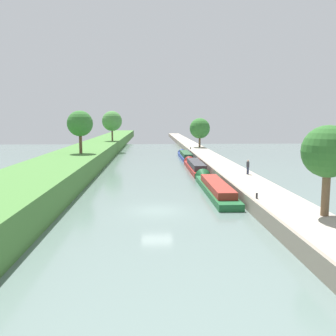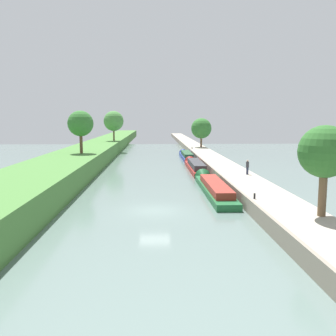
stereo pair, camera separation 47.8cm
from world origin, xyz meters
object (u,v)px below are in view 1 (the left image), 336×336
person_walking (248,167)px  narrowboat_green (214,187)px  narrowboat_blue (185,155)px  narrowboat_red (195,166)px  mooring_bollard_far (191,148)px  mooring_bollard_near (257,196)px

person_walking → narrowboat_green: bearing=-138.6°
narrowboat_blue → person_walking: person_walking is taller
narrowboat_blue → narrowboat_red: bearing=-90.3°
person_walking → mooring_bollard_far: bearing=94.3°
narrowboat_green → mooring_bollard_far: bearing=87.3°
person_walking → narrowboat_red: bearing=110.4°
narrowboat_red → narrowboat_blue: 16.07m
narrowboat_red → person_walking: size_ratio=9.44×
narrowboat_red → narrowboat_blue: narrowboat_red is taller
narrowboat_red → person_walking: bearing=-69.6°
mooring_bollard_near → mooring_bollard_far: bearing=90.0°
mooring_bollard_near → narrowboat_blue: bearing=92.5°
narrowboat_green → mooring_bollard_near: (1.89, -8.81, 0.88)m
narrowboat_green → person_walking: 6.26m
narrowboat_red → mooring_bollard_near: (1.91, -25.12, 0.82)m
narrowboat_red → narrowboat_blue: size_ratio=1.04×
narrowboat_green → mooring_bollard_far: (1.89, 39.47, 0.88)m
narrowboat_red → mooring_bollard_near: bearing=-85.6°
narrowboat_blue → person_walking: size_ratio=9.08×
narrowboat_blue → mooring_bollard_near: bearing=-87.5°
narrowboat_green → narrowboat_red: size_ratio=1.06×
narrowboat_green → narrowboat_blue: (0.07, 32.39, 0.01)m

